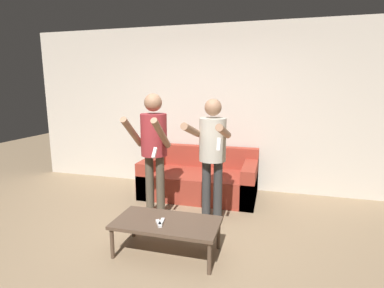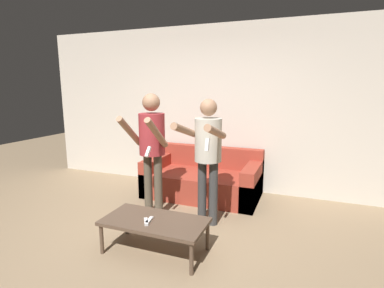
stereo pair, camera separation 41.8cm
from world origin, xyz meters
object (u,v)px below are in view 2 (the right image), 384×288
couch (203,180)px  coffee_table (155,223)px  remote_far (149,220)px  remote_near (146,222)px  person_standing_left (152,141)px  person_standing_right (207,148)px

couch → coffee_table: (0.08, -1.76, 0.07)m
remote_far → remote_near: bearing=-112.9°
couch → person_standing_left: person_standing_left is taller
coffee_table → remote_far: size_ratio=7.03×
couch → person_standing_left: (-0.38, -0.95, 0.77)m
person_standing_left → person_standing_right: (0.77, -0.01, -0.03)m
coffee_table → remote_far: bearing=-122.9°
person_standing_right → remote_near: person_standing_right is taller
person_standing_right → remote_far: bearing=-111.6°
couch → person_standing_left: bearing=-111.9°
remote_near → person_standing_left: bearing=114.7°
couch → person_standing_left: 1.28m
couch → person_standing_right: (0.38, -0.96, 0.73)m
remote_far → person_standing_right: bearing=68.4°
coffee_table → remote_near: bearing=-118.9°
couch → coffee_table: size_ratio=1.64×
person_standing_left → coffee_table: 1.17m
remote_near → remote_far: same height
couch → coffee_table: bearing=-87.4°
couch → remote_far: 1.82m
coffee_table → person_standing_right: bearing=69.3°
couch → remote_near: couch is taller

